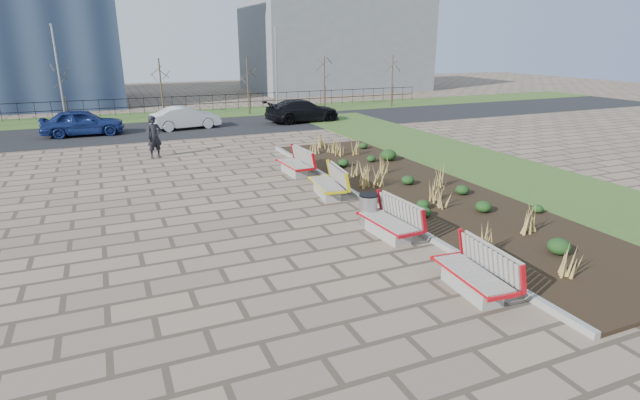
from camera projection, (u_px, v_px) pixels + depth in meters
name	position (u px, v px, depth m)	size (l,w,h in m)	color
ground	(312.00, 285.00, 11.00)	(120.00, 120.00, 0.00)	#7D6956
planting_bed	(420.00, 191.00, 17.72)	(4.50, 18.00, 0.10)	black
planting_curb	(362.00, 198.00, 16.83)	(0.16, 18.00, 0.15)	gray
grass_verge_near	(522.00, 178.00, 19.52)	(5.00, 38.00, 0.04)	#33511E
grass_verge_far	(162.00, 116.00, 35.47)	(80.00, 5.00, 0.04)	#33511E
road	(173.00, 129.00, 30.23)	(80.00, 7.00, 0.02)	black
bench_a	(473.00, 271.00, 10.53)	(0.90, 2.10, 1.00)	red
bench_b	(388.00, 220.00, 13.56)	(0.90, 2.10, 1.00)	#B00B19
bench_c	(327.00, 182.00, 17.14)	(0.90, 2.10, 1.00)	yellow
bench_d	(294.00, 162.00, 19.94)	(0.90, 2.10, 1.00)	red
litter_bin	(368.00, 210.00, 14.42)	(0.52, 0.52, 0.92)	#B2B2B7
pedestrian	(154.00, 137.00, 22.68)	(0.70, 0.46, 1.93)	black
car_blue	(82.00, 122.00, 28.03)	(1.75, 4.35, 1.48)	navy
car_silver	(186.00, 118.00, 30.22)	(1.41, 4.06, 1.34)	#B3B6BB
car_black	(303.00, 111.00, 32.83)	(2.03, 5.00, 1.45)	black
tree_b	(62.00, 92.00, 31.28)	(1.40, 1.40, 4.00)	#4C3D2D
tree_c	(161.00, 89.00, 33.55)	(1.40, 1.40, 4.00)	#4C3D2D
tree_d	(248.00, 86.00, 35.81)	(1.40, 1.40, 4.00)	#4C3D2D
tree_e	(324.00, 83.00, 38.08)	(1.40, 1.40, 4.00)	#4C3D2D
tree_f	(392.00, 81.00, 40.34)	(1.40, 1.40, 4.00)	#4C3D2D
lamp_west	(59.00, 77.00, 30.54)	(0.24, 0.60, 6.00)	gray
lamp_east	(276.00, 71.00, 35.83)	(0.24, 0.60, 6.00)	gray
railing_fence	(158.00, 105.00, 36.60)	(44.00, 0.10, 1.20)	black
building_grey	(334.00, 42.00, 53.75)	(18.00, 12.00, 10.00)	slate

